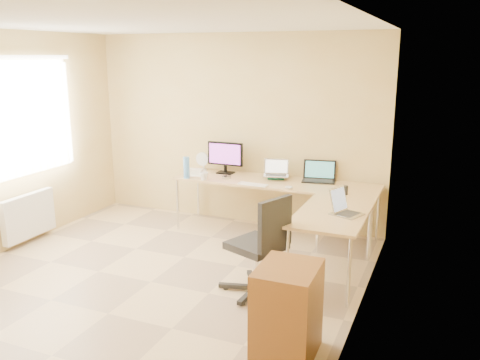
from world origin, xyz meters
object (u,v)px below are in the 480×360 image
at_px(desk_main, 275,208).
at_px(mug, 204,176).
at_px(desk_return, 331,245).
at_px(water_bottle, 186,168).
at_px(laptop_center, 276,168).
at_px(laptop_return, 347,204).
at_px(laptop_black, 319,171).
at_px(desk_fan, 204,162).
at_px(office_chair, 256,244).
at_px(cabinet, 287,313).
at_px(monitor, 225,158).
at_px(keyboard, 253,184).

relative_size(desk_main, mug, 24.15).
distance_m(desk_return, water_bottle, 2.27).
xyz_separation_m(laptop_center, laptop_return, (1.14, -1.13, -0.05)).
height_order(desk_main, laptop_center, laptop_center).
bearing_deg(laptop_return, mug, 90.60).
xyz_separation_m(desk_return, laptop_black, (-0.45, 1.20, 0.50)).
distance_m(desk_main, desk_fan, 1.24).
height_order(desk_return, mug, mug).
distance_m(mug, office_chair, 1.83).
distance_m(desk_main, laptop_black, 0.75).
bearing_deg(laptop_black, desk_fan, 170.30).
bearing_deg(cabinet, monitor, 121.77).
bearing_deg(laptop_black, monitor, 172.20).
xyz_separation_m(water_bottle, desk_fan, (0.00, 0.50, -0.02)).
bearing_deg(cabinet, laptop_center, 109.61).
bearing_deg(desk_main, laptop_black, 20.94).
distance_m(monitor, office_chair, 2.16).
bearing_deg(laptop_return, cabinet, -164.42).
distance_m(desk_return, office_chair, 0.88).
bearing_deg(keyboard, monitor, 146.05).
bearing_deg(cabinet, laptop_return, 83.33).
bearing_deg(office_chair, keyboard, 134.54).
distance_m(desk_main, desk_return, 1.40).
height_order(laptop_center, laptop_black, laptop_black).
bearing_deg(desk_return, keyboard, 148.89).
bearing_deg(monitor, desk_fan, 173.28).
xyz_separation_m(laptop_center, water_bottle, (-1.11, -0.38, -0.01)).
height_order(water_bottle, desk_fan, water_bottle).
height_order(mug, desk_fan, desk_fan).
xyz_separation_m(water_bottle, cabinet, (2.10, -2.25, -0.51)).
distance_m(desk_return, mug, 2.02).
xyz_separation_m(desk_return, keyboard, (-1.16, 0.70, 0.37)).
bearing_deg(water_bottle, mug, 0.00).
bearing_deg(laptop_return, keyboard, 81.48).
height_order(desk_return, desk_fan, desk_fan).
height_order(water_bottle, laptop_return, water_bottle).
relative_size(monitor, desk_fan, 2.13).
xyz_separation_m(desk_main, water_bottle, (-1.13, -0.30, 0.51)).
bearing_deg(mug, cabinet, -50.64).
xyz_separation_m(laptop_center, office_chair, (0.38, -1.70, -0.38)).
xyz_separation_m(laptop_return, office_chair, (-0.76, -0.58, -0.34)).
height_order(desk_main, monitor, monitor).
bearing_deg(keyboard, office_chair, -63.30).
relative_size(desk_main, desk_return, 2.04).
xyz_separation_m(monitor, mug, (-0.10, -0.45, -0.17)).
relative_size(desk_fan, cabinet, 0.31).
height_order(desk_main, mug, mug).
bearing_deg(water_bottle, office_chair, -41.60).
bearing_deg(desk_main, laptop_return, -42.93).
distance_m(keyboard, mug, 0.68).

